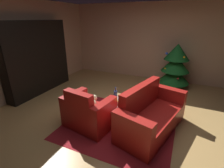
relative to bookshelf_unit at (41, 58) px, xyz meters
The scene contains 11 objects.
ground_plane 3.05m from the bookshelf_unit, 12.55° to the right, with size 7.35×7.35×0.00m, color #A9844C.
wall_back 3.75m from the bookshelf_unit, 41.32° to the left, with size 6.17×0.06×2.61m, color tan.
wall_left 0.74m from the bookshelf_unit, 111.67° to the right, with size 0.06×6.25×2.61m, color tan.
area_rug 3.09m from the bookshelf_unit, 15.87° to the right, with size 2.21×1.99×0.01m, color maroon.
bookshelf_unit is the anchor object (origin of this frame).
armchair_red 2.59m from the bookshelf_unit, 25.80° to the right, with size 1.04×0.82×0.86m.
couch_red 3.55m from the bookshelf_unit, 10.93° to the right, with size 1.14×1.80×0.90m.
coffee_table 2.97m from the bookshelf_unit, 13.25° to the right, with size 0.78×0.78×0.43m.
book_stack_on_table 2.97m from the bookshelf_unit, 14.03° to the right, with size 0.23×0.17×0.12m.
bottle_on_table 2.73m from the bookshelf_unit, 12.39° to the right, with size 0.07×0.07×0.32m.
decorated_tree 4.10m from the bookshelf_unit, 27.40° to the left, with size 0.96×0.96×1.39m.
Camera 1 is at (1.06, -2.91, 2.09)m, focal length 26.59 mm.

